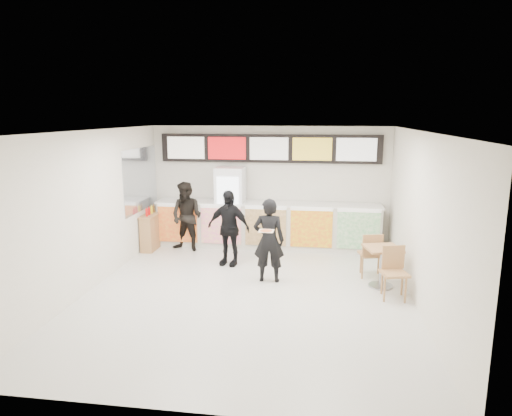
% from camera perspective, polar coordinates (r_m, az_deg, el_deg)
% --- Properties ---
extents(floor, '(7.00, 7.00, 0.00)m').
position_cam_1_polar(floor, '(8.65, -1.04, -10.68)').
color(floor, beige).
rests_on(floor, ground).
extents(ceiling, '(7.00, 7.00, 0.00)m').
position_cam_1_polar(ceiling, '(8.00, -1.12, 9.61)').
color(ceiling, white).
rests_on(ceiling, wall_back).
extents(wall_back, '(6.00, 0.00, 6.00)m').
position_cam_1_polar(wall_back, '(11.60, 1.68, 2.80)').
color(wall_back, silver).
rests_on(wall_back, floor).
extents(wall_left, '(0.00, 7.00, 7.00)m').
position_cam_1_polar(wall_left, '(9.16, -19.95, -0.30)').
color(wall_left, silver).
rests_on(wall_left, floor).
extents(wall_right, '(0.00, 7.00, 7.00)m').
position_cam_1_polar(wall_right, '(8.27, 19.90, -1.51)').
color(wall_right, silver).
rests_on(wall_right, floor).
extents(service_counter, '(5.56, 0.77, 1.14)m').
position_cam_1_polar(service_counter, '(11.39, 1.42, -2.13)').
color(service_counter, silver).
rests_on(service_counter, floor).
extents(menu_board, '(5.50, 0.14, 0.70)m').
position_cam_1_polar(menu_board, '(11.41, 1.66, 7.45)').
color(menu_board, black).
rests_on(menu_board, wall_back).
extents(drinks_fridge, '(0.70, 0.67, 2.00)m').
position_cam_1_polar(drinks_fridge, '(11.45, -3.21, 0.13)').
color(drinks_fridge, white).
rests_on(drinks_fridge, floor).
extents(mirror_panel, '(0.01, 2.00, 1.50)m').
position_cam_1_polar(mirror_panel, '(11.30, -14.20, 3.49)').
color(mirror_panel, '#B2B7BF').
rests_on(mirror_panel, wall_left).
extents(customer_main, '(0.62, 0.42, 1.68)m').
position_cam_1_polar(customer_main, '(9.02, 1.61, -4.06)').
color(customer_main, black).
rests_on(customer_main, floor).
extents(customer_left, '(0.96, 0.84, 1.69)m').
position_cam_1_polar(customer_left, '(11.19, -8.65, -1.08)').
color(customer_left, black).
rests_on(customer_left, floor).
extents(customer_mid, '(1.05, 0.62, 1.68)m').
position_cam_1_polar(customer_mid, '(10.03, -3.47, -2.49)').
color(customer_mid, black).
rests_on(customer_mid, floor).
extents(pizza_slice, '(0.36, 0.36, 0.02)m').
position_cam_1_polar(pizza_slice, '(8.51, 1.28, -2.83)').
color(pizza_slice, beige).
rests_on(pizza_slice, customer_main).
extents(cafe_table, '(0.83, 1.67, 0.94)m').
position_cam_1_polar(cafe_table, '(9.13, 15.49, -6.22)').
color(cafe_table, '#AB7E4E').
rests_on(cafe_table, floor).
extents(condiment_ledge, '(0.32, 0.79, 1.05)m').
position_cam_1_polar(condiment_ledge, '(11.53, -13.01, -2.89)').
color(condiment_ledge, '#AB7E4E').
rests_on(condiment_ledge, floor).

